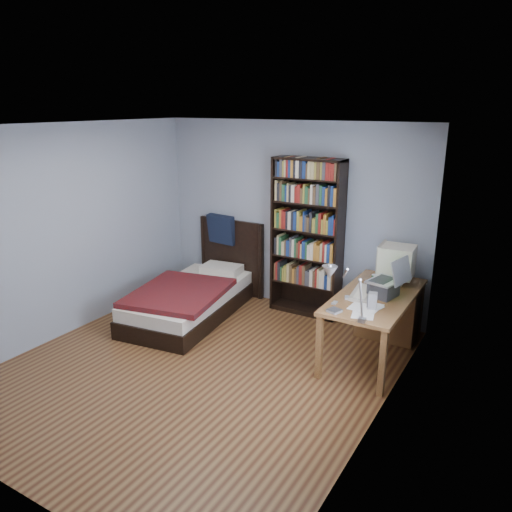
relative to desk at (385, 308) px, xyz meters
The scene contains 14 objects.
room 2.35m from the desk, 132.18° to the right, with size 4.20×4.24×2.50m.
desk is the anchor object (origin of this frame).
crt_monitor 0.57m from the desk, 42.26° to the left, with size 0.41×0.38×0.44m.
laptop 0.62m from the desk, 77.33° to the right, with size 0.42×0.41×0.44m.
desk_lamp 1.81m from the desk, 90.78° to the right, with size 0.26×0.57×0.67m.
keyboard 0.61m from the desk, 103.82° to the right, with size 0.20×0.51×0.04m, color #B3A995.
speaker 0.93m from the desk, 83.93° to the right, with size 0.09×0.09×0.17m, color gray.
soda_can 0.44m from the desk, 117.74° to the right, with size 0.07×0.07×0.13m, color #073509.
mouse 0.38m from the desk, 100.54° to the right, with size 0.06×0.11×0.04m, color silver.
phone_silver 0.80m from the desk, 108.22° to the right, with size 0.05×0.10×0.02m, color silver.
phone_grey 0.99m from the desk, 107.86° to the right, with size 0.04×0.08×0.02m, color gray.
external_drive 1.16m from the desk, 100.82° to the right, with size 0.12×0.12×0.02m, color gray.
bookshelf 1.36m from the desk, 165.28° to the left, with size 0.93×0.30×2.06m.
bed 2.48m from the desk, 168.47° to the right, with size 1.30×2.13×1.16m.
Camera 1 is at (2.95, -3.76, 2.70)m, focal length 35.00 mm.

